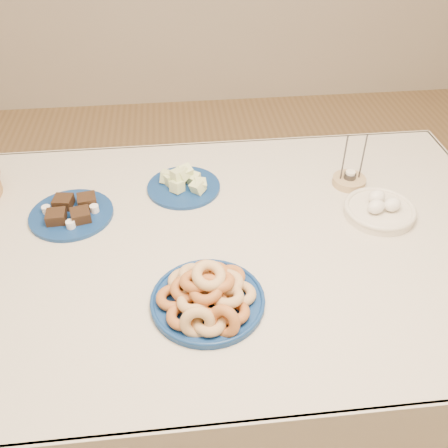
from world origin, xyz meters
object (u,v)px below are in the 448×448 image
Objects in this scene: candle_holder at (349,180)px; brownie_plate at (72,213)px; donut_platter at (208,295)px; egg_bowl at (380,209)px; dining_table at (222,267)px; melon_plate at (183,184)px.

brownie_plate is at bearing -175.11° from candle_holder.
donut_platter reaches higher than egg_bowl.
donut_platter is 1.18× the size of brownie_plate.
donut_platter is at bearing -104.17° from dining_table.
donut_platter is 0.54m from brownie_plate.
donut_platter is at bearing -136.73° from candle_holder.
melon_plate is (-0.10, 0.27, 0.13)m from dining_table.
melon_plate reaches higher than egg_bowl.
egg_bowl is (0.54, 0.30, -0.01)m from donut_platter.
melon_plate is at bearing 160.53° from egg_bowl.
dining_table is 0.51m from candle_holder.
donut_platter is 1.20× the size of melon_plate.
melon_plate reaches higher than brownie_plate.
dining_table is 6.38× the size of egg_bowl.
melon_plate is 0.36m from brownie_plate.
donut_platter is 0.62m from egg_bowl.
dining_table is 6.14× the size of brownie_plate.
brownie_plate reaches higher than dining_table.
brownie_plate is 1.04× the size of egg_bowl.
donut_platter reaches higher than dining_table.
egg_bowl is at bearing -19.47° from melon_plate.
egg_bowl reaches higher than dining_table.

